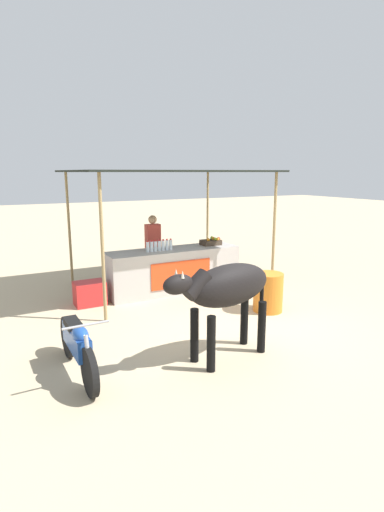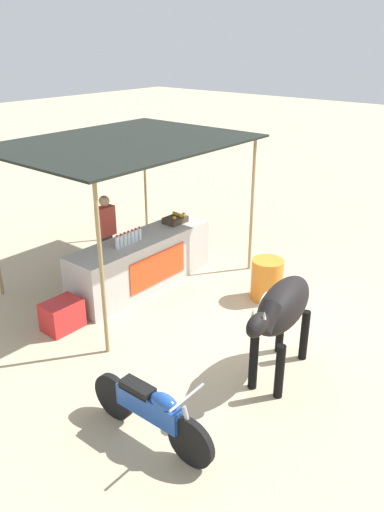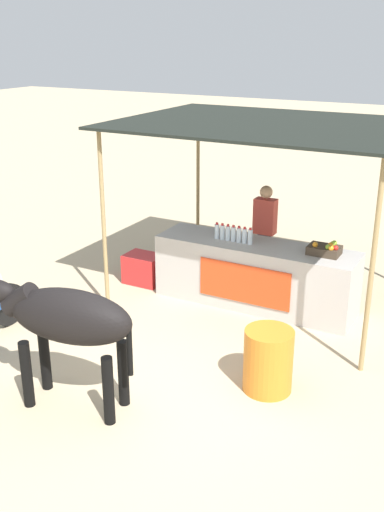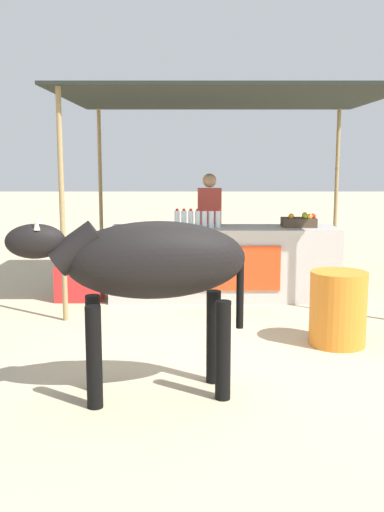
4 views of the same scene
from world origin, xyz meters
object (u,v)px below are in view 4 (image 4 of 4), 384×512
at_px(fruit_crate, 300,221).
at_px(water_barrel, 339,309).
at_px(stall_counter, 224,263).
at_px(cooler_box, 81,282).
at_px(cow, 148,266).
at_px(vendor_behind_counter, 210,229).

xyz_separation_m(fruit_crate, water_barrel, (0.03, -2.12, -0.66)).
bearing_deg(water_barrel, stall_counter, 116.59).
distance_m(fruit_crate, cooler_box, 3.03).
relative_size(cooler_box, water_barrel, 0.80).
bearing_deg(cooler_box, cow, -70.60).
distance_m(stall_counter, fruit_crate, 1.15).
height_order(fruit_crate, cow, cow).
relative_size(stall_counter, fruit_crate, 6.82).
bearing_deg(vendor_behind_counter, water_barrel, -66.83).
bearing_deg(fruit_crate, vendor_behind_counter, 149.23).
xyz_separation_m(stall_counter, vendor_behind_counter, (-0.17, 0.75, 0.37)).
distance_m(cooler_box, water_barrel, 3.55).
bearing_deg(cooler_box, fruit_crate, 2.87).
relative_size(vendor_behind_counter, cooler_box, 2.75).
height_order(vendor_behind_counter, water_barrel, vendor_behind_counter).
xyz_separation_m(cooler_box, cow, (1.15, -3.26, 0.79)).
bearing_deg(stall_counter, cow, -102.81).
distance_m(fruit_crate, vendor_behind_counter, 1.39).
distance_m(fruit_crate, cow, 3.84).
xyz_separation_m(stall_counter, water_barrel, (1.04, -2.07, -0.11)).
height_order(vendor_behind_counter, cow, vendor_behind_counter).
height_order(vendor_behind_counter, cooler_box, vendor_behind_counter).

